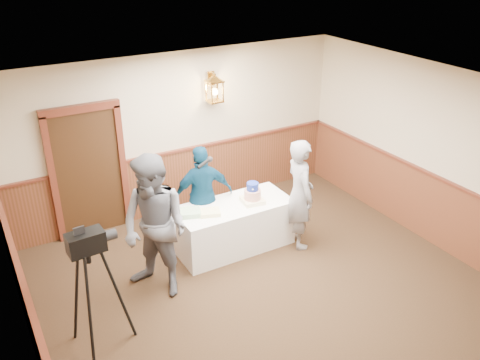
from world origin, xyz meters
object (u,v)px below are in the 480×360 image
object	(u,v)px
baker	(300,194)
sheet_cake_yellow	(210,212)
assistant_p	(203,196)
interviewer	(155,228)
tv_camera_rig	(95,300)
tiered_cake	(252,195)
sheet_cake_green	(189,213)
display_table	(234,226)

from	to	relation	value
baker	sheet_cake_yellow	bearing A→B (deg)	86.78
assistant_p	sheet_cake_yellow	bearing A→B (deg)	84.10
interviewer	tv_camera_rig	bearing A→B (deg)	-85.62
interviewer	baker	xyz separation A→B (m)	(2.35, 0.02, -0.12)
tv_camera_rig	baker	bearing A→B (deg)	8.55
tiered_cake	sheet_cake_green	size ratio (longest dim) A/B	1.11
display_table	sheet_cake_yellow	distance (m)	0.61
interviewer	display_table	bearing A→B (deg)	77.11
baker	tiered_cake	bearing A→B (deg)	71.85
sheet_cake_green	interviewer	xyz separation A→B (m)	(-0.71, -0.49, 0.22)
baker	tv_camera_rig	world-z (taller)	baker
tiered_cake	sheet_cake_green	xyz separation A→B (m)	(-1.01, 0.12, -0.09)
tv_camera_rig	sheet_cake_green	bearing A→B (deg)	31.13
sheet_cake_green	interviewer	distance (m)	0.89
assistant_p	tv_camera_rig	distance (m)	2.62
sheet_cake_yellow	interviewer	bearing A→B (deg)	-159.56
sheet_cake_yellow	interviewer	size ratio (longest dim) A/B	0.15
tiered_cake	assistant_p	world-z (taller)	assistant_p
sheet_cake_green	baker	distance (m)	1.71
interviewer	baker	world-z (taller)	interviewer
display_table	assistant_p	xyz separation A→B (m)	(-0.33, 0.38, 0.44)
sheet_cake_yellow	baker	distance (m)	1.42
assistant_p	tv_camera_rig	xyz separation A→B (m)	(-2.12, -1.54, -0.09)
tv_camera_rig	assistant_p	bearing A→B (deg)	32.33
tiered_cake	sheet_cake_yellow	size ratio (longest dim) A/B	1.22
display_table	interviewer	bearing A→B (deg)	-162.47
baker	assistant_p	xyz separation A→B (m)	(-1.25, 0.81, -0.07)
display_table	baker	size ratio (longest dim) A/B	1.02
interviewer	assistant_p	distance (m)	1.39
sheet_cake_yellow	sheet_cake_green	xyz separation A→B (m)	(-0.27, 0.13, 0.01)
display_table	baker	xyz separation A→B (m)	(0.92, -0.43, 0.51)
interviewer	tv_camera_rig	size ratio (longest dim) A/B	1.24
sheet_cake_green	tiered_cake	bearing A→B (deg)	-6.85
sheet_cake_yellow	sheet_cake_green	bearing A→B (deg)	154.41
display_table	baker	world-z (taller)	baker
baker	sheet_cake_green	bearing A→B (deg)	84.75
sheet_cake_yellow	baker	size ratio (longest dim) A/B	0.17
sheet_cake_yellow	tv_camera_rig	size ratio (longest dim) A/B	0.18
sheet_cake_yellow	assistant_p	world-z (taller)	assistant_p
tv_camera_rig	sheet_cake_yellow	bearing A→B (deg)	24.54
tiered_cake	assistant_p	bearing A→B (deg)	143.29
assistant_p	interviewer	bearing A→B (deg)	45.81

